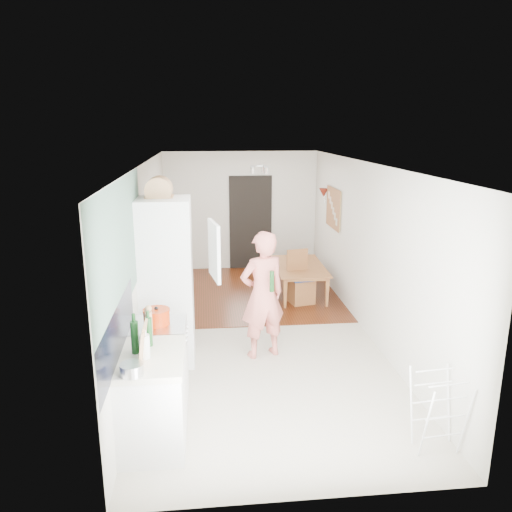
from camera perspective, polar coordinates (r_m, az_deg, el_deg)
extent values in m
cube|color=beige|center=(7.59, 0.32, -8.67)|extent=(3.20, 7.00, 0.01)
cube|color=#5A2011|center=(9.30, -0.91, -4.14)|extent=(3.20, 3.30, 0.01)
cube|color=slate|center=(5.13, -15.10, 1.11)|extent=(0.02, 3.00, 1.30)
cube|color=black|center=(4.82, -15.49, -8.53)|extent=(0.02, 1.90, 0.50)
cube|color=black|center=(10.64, -0.63, 3.80)|extent=(0.90, 0.04, 2.00)
cube|color=white|center=(5.11, -11.64, -15.97)|extent=(0.60, 0.90, 0.86)
cube|color=beige|center=(4.89, -11.92, -11.32)|extent=(0.62, 0.92, 0.06)
cube|color=white|center=(5.76, -10.93, -12.09)|extent=(0.60, 0.60, 0.88)
cube|color=#B8B7BA|center=(5.57, -11.16, -7.86)|extent=(0.60, 0.60, 0.04)
cube|color=white|center=(6.46, -10.19, -2.96)|extent=(0.66, 0.66, 2.15)
cube|color=white|center=(6.02, -4.80, 0.62)|extent=(0.14, 0.56, 0.70)
cube|color=white|center=(6.32, -7.58, 1.21)|extent=(0.02, 0.52, 0.66)
cube|color=tan|center=(9.24, 8.87, 5.43)|extent=(0.03, 0.90, 0.70)
cube|color=#955F2F|center=(9.24, 8.78, 5.43)|extent=(0.00, 0.94, 0.74)
cone|color=maroon|center=(9.83, 7.73, 7.20)|extent=(0.18, 0.18, 0.16)
imported|color=#D97266|center=(6.50, 0.75, -3.20)|extent=(0.86, 0.70, 2.02)
imported|color=#955F2F|center=(9.16, 5.14, -3.00)|extent=(0.77, 1.35, 0.47)
cube|color=gray|center=(8.84, 1.35, -1.92)|extent=(0.46, 0.46, 0.17)
cylinder|color=#BF2E07|center=(5.54, -11.29, -6.82)|extent=(0.34, 0.34, 0.17)
cylinder|color=#B8B7BA|center=(4.54, -14.01, -12.46)|extent=(0.23, 0.23, 0.10)
cylinder|color=#164219|center=(6.30, 1.82, -2.91)|extent=(0.06, 0.06, 0.27)
cylinder|color=#164219|center=(4.88, -13.68, -9.02)|extent=(0.08, 0.08, 0.32)
cylinder|color=#164219|center=(5.01, -12.14, -8.47)|extent=(0.08, 0.08, 0.29)
cylinder|color=silver|center=(4.78, -12.58, -10.06)|extent=(0.10, 0.10, 0.23)
cylinder|color=tan|center=(5.33, -12.25, -7.50)|extent=(0.06, 0.06, 0.22)
cylinder|color=tan|center=(5.29, -12.11, -7.48)|extent=(0.08, 0.08, 0.24)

